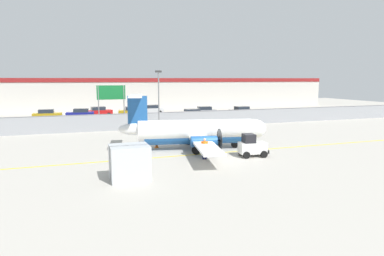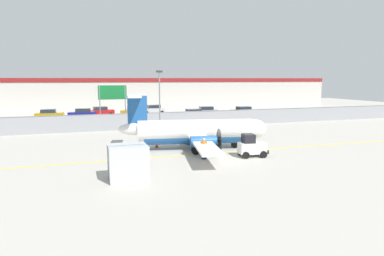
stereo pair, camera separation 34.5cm
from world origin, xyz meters
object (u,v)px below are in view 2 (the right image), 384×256
at_px(parked_car_1, 82,114).
at_px(parked_car_2, 101,111).
at_px(baggage_tug, 252,146).
at_px(parked_car_7, 243,111).
at_px(parked_car_5, 194,114).
at_px(highway_sign, 113,96).
at_px(parked_car_4, 153,109).
at_px(traffic_cone_near_right, 200,149).
at_px(cargo_container, 128,162).
at_px(apron_light_pole, 160,96).
at_px(parked_car_3, 133,111).
at_px(traffic_cone_far_right, 157,144).
at_px(ground_crew_worker, 204,147).
at_px(traffic_cone_far_left, 128,152).
at_px(traffic_cone_near_left, 256,148).
at_px(parked_car_0, 49,114).
at_px(commuter_airplane, 198,132).
at_px(parked_car_6, 206,111).

height_order(parked_car_1, parked_car_2, same).
xyz_separation_m(baggage_tug, parked_car_7, (13.35, 27.71, 0.04)).
bearing_deg(parked_car_5, highway_sign, -158.31).
relative_size(parked_car_1, parked_car_4, 1.02).
relative_size(traffic_cone_near_right, parked_car_5, 0.15).
height_order(baggage_tug, cargo_container, cargo_container).
relative_size(baggage_tug, apron_light_pole, 0.34).
height_order(parked_car_2, parked_car_4, same).
bearing_deg(parked_car_7, parked_car_3, -20.50).
relative_size(traffic_cone_near_right, traffic_cone_far_right, 1.00).
bearing_deg(ground_crew_worker, traffic_cone_far_left, -96.14).
height_order(traffic_cone_near_left, parked_car_7, parked_car_7).
distance_m(parked_car_0, parked_car_1, 4.86).
bearing_deg(traffic_cone_far_right, parked_car_0, 112.54).
relative_size(parked_car_0, parked_car_3, 0.99).
bearing_deg(highway_sign, traffic_cone_near_left, -61.32).
bearing_deg(parked_car_2, parked_car_3, -26.94).
relative_size(commuter_airplane, parked_car_7, 3.73).
bearing_deg(parked_car_1, baggage_tug, 117.61).
distance_m(cargo_container, highway_sign, 23.98).
height_order(baggage_tug, parked_car_3, baggage_tug).
height_order(traffic_cone_near_left, highway_sign, highway_sign).
xyz_separation_m(cargo_container, parked_car_0, (-6.98, 35.67, -0.21)).
relative_size(parked_car_1, highway_sign, 0.79).
distance_m(parked_car_3, highway_sign, 13.83).
distance_m(cargo_container, parked_car_4, 40.43).
bearing_deg(parked_car_2, traffic_cone_far_right, -91.26).
relative_size(commuter_airplane, cargo_container, 6.56).
bearing_deg(parked_car_0, parked_car_2, 20.02).
relative_size(cargo_container, parked_car_3, 0.57).
xyz_separation_m(commuter_airplane, apron_light_pole, (-1.13, 10.13, 2.70)).
bearing_deg(traffic_cone_near_right, baggage_tug, -38.15).
bearing_deg(parked_car_5, parked_car_0, 162.31).
xyz_separation_m(traffic_cone_far_right, parked_car_5, (10.42, 19.54, 0.58)).
bearing_deg(parked_car_0, traffic_cone_near_right, -62.79).
distance_m(cargo_container, parked_car_2, 38.24).
xyz_separation_m(parked_car_1, parked_car_2, (3.04, 2.84, 0.00)).
bearing_deg(parked_car_1, highway_sign, 113.55).
distance_m(commuter_airplane, parked_car_6, 27.52).
distance_m(traffic_cone_far_left, highway_sign, 17.41).
bearing_deg(traffic_cone_far_right, parked_car_2, 96.01).
xyz_separation_m(parked_car_2, apron_light_pole, (5.33, -20.61, 3.41)).
distance_m(traffic_cone_near_right, parked_car_3, 30.45).
distance_m(parked_car_0, apron_light_pole, 22.63).
relative_size(commuter_airplane, parked_car_2, 3.65).
xyz_separation_m(parked_car_4, parked_car_6, (7.69, -6.20, 0.00)).
bearing_deg(parked_car_1, parked_car_0, 2.88).
relative_size(parked_car_7, apron_light_pole, 0.59).
xyz_separation_m(commuter_airplane, traffic_cone_far_right, (-3.41, 1.84, -1.29)).
xyz_separation_m(parked_car_0, highway_sign, (8.48, -11.93, 3.24)).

